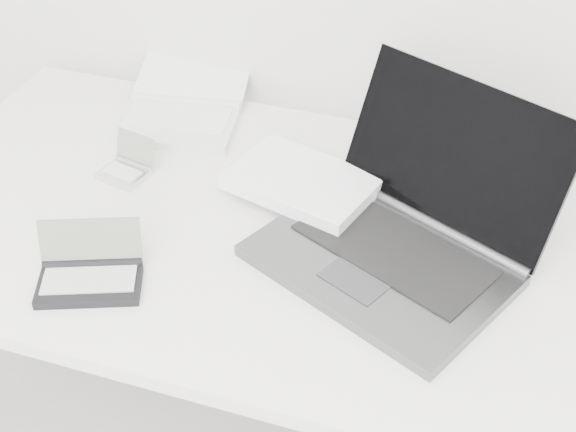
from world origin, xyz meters
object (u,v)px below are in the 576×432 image
(netbook_open_white, at_px, (181,110))
(desk, at_px, (310,251))
(palmtop_charcoal, at_px, (90,274))
(laptop_large, at_px, (376,219))

(netbook_open_white, bearing_deg, desk, -46.68)
(desk, distance_m, palmtop_charcoal, 0.40)
(netbook_open_white, xyz_separation_m, palmtop_charcoal, (0.07, -0.53, 0.00))
(desk, xyz_separation_m, palmtop_charcoal, (-0.31, -0.24, 0.07))
(desk, height_order, palmtop_charcoal, palmtop_charcoal)
(palmtop_charcoal, bearing_deg, desk, 16.47)
(netbook_open_white, bearing_deg, palmtop_charcoal, -91.87)
(netbook_open_white, bearing_deg, laptop_large, -38.16)
(desk, relative_size, netbook_open_white, 4.35)
(netbook_open_white, height_order, palmtop_charcoal, palmtop_charcoal)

